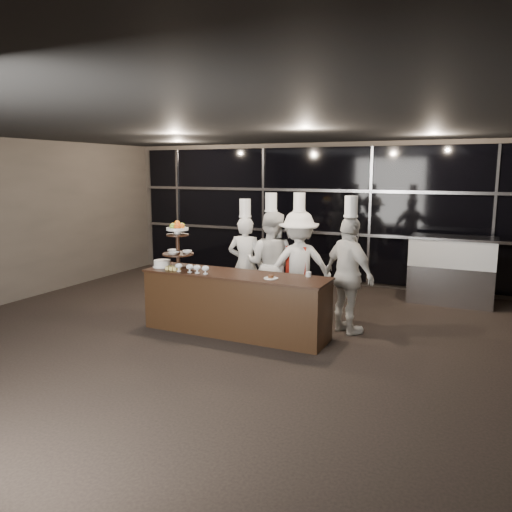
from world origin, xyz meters
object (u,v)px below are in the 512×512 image
at_px(display_stand, 178,241).
at_px(display_case, 452,267).
at_px(layer_cake, 162,264).
at_px(chef_d, 349,275).
at_px(chef_a, 245,263).
at_px(buffet_counter, 235,303).
at_px(chef_b, 271,263).
at_px(chef_c, 298,265).

distance_m(display_stand, display_case, 5.00).
bearing_deg(layer_cake, display_case, 38.92).
bearing_deg(chef_d, display_stand, -163.43).
height_order(chef_a, chef_d, chef_d).
height_order(buffet_counter, display_stand, display_stand).
distance_m(display_stand, chef_a, 1.36).
bearing_deg(layer_cake, chef_a, 52.69).
bearing_deg(chef_b, buffet_counter, -94.89).
relative_size(display_stand, chef_a, 0.38).
relative_size(chef_b, chef_d, 1.00).
height_order(layer_cake, chef_a, chef_a).
distance_m(display_stand, layer_cake, 0.46).
xyz_separation_m(buffet_counter, display_stand, (-1.00, -0.00, 0.87)).
height_order(display_stand, chef_a, chef_a).
bearing_deg(buffet_counter, chef_a, 109.17).
bearing_deg(chef_a, chef_d, -10.80).
distance_m(buffet_counter, display_stand, 1.33).
bearing_deg(chef_c, layer_cake, -146.78).
bearing_deg(layer_cake, chef_c, 33.22).
distance_m(buffet_counter, chef_c, 1.35).
relative_size(display_stand, display_case, 0.50).
bearing_deg(buffet_counter, chef_b, 85.11).
xyz_separation_m(layer_cake, chef_d, (2.79, 0.80, -0.08)).
bearing_deg(display_stand, layer_cake, -169.56).
xyz_separation_m(chef_b, chef_c, (0.47, 0.05, 0.00)).
relative_size(chef_b, chef_c, 0.99).
height_order(display_stand, layer_cake, display_stand).
relative_size(layer_cake, chef_d, 0.15).
bearing_deg(display_stand, chef_d, 16.57).
bearing_deg(buffet_counter, chef_d, 26.28).
relative_size(chef_a, chef_c, 0.94).
distance_m(chef_b, chef_c, 0.47).
relative_size(buffet_counter, display_stand, 3.81).
distance_m(display_stand, chef_c, 1.99).
xyz_separation_m(layer_cake, chef_c, (1.84, 1.20, -0.08)).
xyz_separation_m(display_case, chef_c, (-2.21, -2.06, 0.21)).
bearing_deg(chef_b, display_case, 38.29).
xyz_separation_m(display_stand, chef_a, (0.61, 1.11, -0.48)).
distance_m(display_stand, chef_d, 2.66).
distance_m(buffet_counter, display_case, 4.25).
bearing_deg(chef_a, chef_b, -1.25).
relative_size(layer_cake, chef_a, 0.15).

